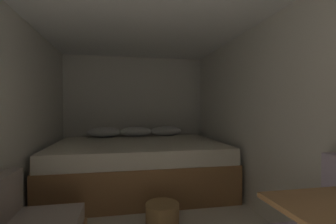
{
  "coord_description": "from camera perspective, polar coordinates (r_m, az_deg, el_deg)",
  "views": [
    {
      "loc": [
        -0.24,
        -0.57,
        1.18
      ],
      "look_at": [
        0.33,
        2.38,
        1.13
      ],
      "focal_mm": 25.71,
      "sensor_mm": 36.0,
      "label": 1
    }
  ],
  "objects": [
    {
      "name": "wall_back",
      "position": [
        4.51,
        -7.85,
        -0.59
      ],
      "size": [
        2.61,
        0.05,
        2.12
      ],
      "primitive_type": "cube",
      "color": "silver",
      "rests_on": "ground"
    },
    {
      "name": "wall_right",
      "position": [
        2.66,
        24.06,
        -1.74
      ],
      "size": [
        0.05,
        4.61,
        2.12
      ],
      "primitive_type": "cube",
      "color": "silver",
      "rests_on": "ground"
    },
    {
      "name": "ceiling_slab",
      "position": [
        2.39,
        -4.61,
        24.74
      ],
      "size": [
        2.61,
        4.61,
        0.05
      ],
      "primitive_type": "cube",
      "color": "white",
      "rests_on": "wall_left"
    },
    {
      "name": "bed",
      "position": [
        3.68,
        -7.02,
        -12.09
      ],
      "size": [
        2.39,
        1.75,
        0.86
      ],
      "color": "olive",
      "rests_on": "ground"
    },
    {
      "name": "wicker_basket",
      "position": [
        2.58,
        -1.36,
        -23.37
      ],
      "size": [
        0.33,
        0.33,
        0.24
      ],
      "color": "olive",
      "rests_on": "ground"
    }
  ]
}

